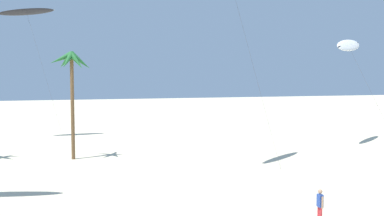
{
  "coord_description": "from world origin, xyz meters",
  "views": [
    {
      "loc": [
        -7.06,
        3.77,
        6.96
      ],
      "look_at": [
        0.47,
        25.57,
        5.39
      ],
      "focal_mm": 40.36,
      "sensor_mm": 36.0,
      "label": 1
    }
  ],
  "objects": [
    {
      "name": "palm_tree_3",
      "position": [
        -4.74,
        42.03,
        7.76
      ],
      "size": [
        3.59,
        3.47,
        9.3
      ],
      "color": "brown",
      "rests_on": "ground"
    },
    {
      "name": "flying_kite_3",
      "position": [
        -8.67,
        57.22,
        14.59
      ],
      "size": [
        6.77,
        6.37,
        15.34
      ],
      "color": "black",
      "rests_on": "ground"
    },
    {
      "name": "flying_kite_5",
      "position": [
        23.84,
        42.03,
        10.51
      ],
      "size": [
        7.25,
        5.86,
        11.66
      ],
      "color": "white",
      "rests_on": "ground"
    },
    {
      "name": "person_foreground_walker",
      "position": [
        5.29,
        20.84,
        0.94
      ],
      "size": [
        0.22,
        0.51,
        1.71
      ],
      "color": "red",
      "rests_on": "ground"
    }
  ]
}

